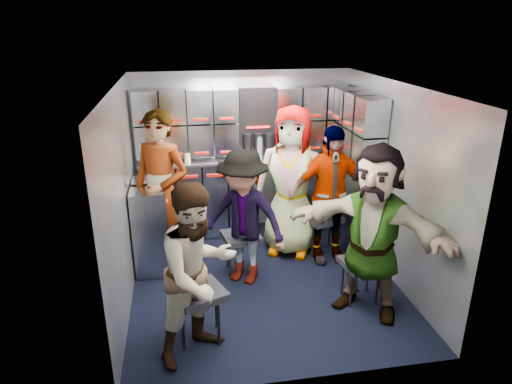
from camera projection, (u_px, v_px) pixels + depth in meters
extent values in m
plane|color=black|center=(264.00, 280.00, 5.01)|extent=(3.00, 3.00, 0.00)
cube|color=#9298A0|center=(243.00, 152.00, 6.02)|extent=(2.80, 0.04, 2.10)
cube|color=#9298A0|center=(123.00, 200.00, 4.42)|extent=(0.04, 3.00, 2.10)
cube|color=#9298A0|center=(393.00, 183.00, 4.86)|extent=(0.04, 3.00, 2.10)
cube|color=silver|center=(265.00, 86.00, 4.27)|extent=(2.80, 3.00, 0.02)
cube|color=#9397A2|center=(246.00, 197.00, 6.03)|extent=(2.68, 0.38, 0.99)
cube|color=#9397A2|center=(152.00, 226.00, 5.16)|extent=(0.38, 0.76, 0.99)
cube|color=#AFB2B7|center=(246.00, 159.00, 5.84)|extent=(2.68, 0.42, 0.03)
cube|color=#9397A2|center=(245.00, 121.00, 5.73)|extent=(2.68, 0.28, 0.82)
cube|color=#9397A2|center=(358.00, 129.00, 5.33)|extent=(0.28, 1.00, 0.82)
cube|color=#9397A2|center=(355.00, 210.00, 5.59)|extent=(0.28, 1.20, 1.00)
cube|color=#961008|center=(248.00, 174.00, 5.71)|extent=(2.60, 0.02, 0.03)
cube|color=black|center=(199.00, 293.00, 3.95)|extent=(0.53, 0.52, 0.07)
cylinder|color=black|center=(183.00, 328.00, 3.89)|extent=(0.03, 0.03, 0.44)
cylinder|color=black|center=(219.00, 324.00, 3.94)|extent=(0.03, 0.03, 0.44)
cylinder|color=black|center=(182.00, 310.00, 4.13)|extent=(0.03, 0.03, 0.44)
cylinder|color=black|center=(216.00, 306.00, 4.18)|extent=(0.03, 0.03, 0.44)
cube|color=black|center=(241.00, 237.00, 5.05)|extent=(0.45, 0.43, 0.06)
cylinder|color=black|center=(230.00, 261.00, 4.99)|extent=(0.02, 0.02, 0.41)
cylinder|color=black|center=(256.00, 259.00, 5.03)|extent=(0.02, 0.02, 0.41)
cylinder|color=black|center=(227.00, 251.00, 5.22)|extent=(0.02, 0.02, 0.41)
cylinder|color=black|center=(252.00, 249.00, 5.26)|extent=(0.02, 0.02, 0.41)
cube|color=black|center=(287.00, 212.00, 5.68)|extent=(0.52, 0.50, 0.06)
cylinder|color=black|center=(277.00, 234.00, 5.62)|extent=(0.03, 0.03, 0.42)
cylinder|color=black|center=(300.00, 232.00, 5.67)|extent=(0.03, 0.03, 0.42)
cylinder|color=black|center=(273.00, 226.00, 5.85)|extent=(0.03, 0.03, 0.42)
cylinder|color=black|center=(295.00, 224.00, 5.90)|extent=(0.03, 0.03, 0.42)
cube|color=black|center=(322.00, 218.00, 5.50)|extent=(0.49, 0.48, 0.06)
cylinder|color=black|center=(313.00, 241.00, 5.44)|extent=(0.03, 0.03, 0.42)
cylinder|color=black|center=(336.00, 239.00, 5.49)|extent=(0.03, 0.03, 0.42)
cylinder|color=black|center=(307.00, 232.00, 5.68)|extent=(0.03, 0.03, 0.42)
cylinder|color=black|center=(330.00, 230.00, 5.72)|extent=(0.03, 0.03, 0.42)
cube|color=black|center=(361.00, 264.00, 4.54)|extent=(0.42, 0.41, 0.06)
cylinder|color=black|center=(351.00, 290.00, 4.48)|extent=(0.02, 0.02, 0.39)
cylinder|color=black|center=(377.00, 287.00, 4.53)|extent=(0.02, 0.02, 0.39)
cylinder|color=black|center=(343.00, 277.00, 4.70)|extent=(0.02, 0.02, 0.39)
cylinder|color=black|center=(368.00, 275.00, 4.74)|extent=(0.02, 0.02, 0.39)
imported|color=black|center=(162.00, 193.00, 4.97)|extent=(0.79, 0.71, 1.82)
imported|color=black|center=(198.00, 273.00, 3.68)|extent=(0.95, 0.91, 1.54)
imported|color=black|center=(243.00, 218.00, 4.77)|extent=(1.10, 0.98, 1.48)
imported|color=black|center=(291.00, 182.00, 5.35)|extent=(1.04, 0.88, 1.80)
imported|color=black|center=(329.00, 195.00, 5.21)|extent=(0.95, 0.41, 1.62)
imported|color=black|center=(373.00, 232.00, 4.22)|extent=(1.50, 1.40, 1.69)
cylinder|color=white|center=(168.00, 154.00, 5.60)|extent=(0.07, 0.07, 0.23)
cylinder|color=white|center=(260.00, 148.00, 5.78)|extent=(0.07, 0.07, 0.25)
cylinder|color=white|center=(289.00, 146.00, 5.83)|extent=(0.07, 0.07, 0.28)
cylinder|color=beige|center=(187.00, 158.00, 5.65)|extent=(0.07, 0.07, 0.11)
cylinder|color=beige|center=(304.00, 152.00, 5.88)|extent=(0.09, 0.09, 0.11)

